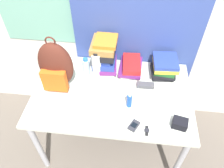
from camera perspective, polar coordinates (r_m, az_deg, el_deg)
The scene contains 14 objects.
wall_back at distance 1.98m, azimuth 1.66°, elevation 18.78°, with size 6.00×0.06×2.50m.
curtain_blue at distance 1.92m, azimuth 6.89°, elevation 17.62°, with size 1.14×0.04×2.50m.
desk at distance 1.93m, azimuth -0.00°, elevation -3.72°, with size 1.34×0.86×0.77m.
backpack at distance 1.84m, azimuth -14.46°, elevation 4.44°, with size 0.29×0.20×0.49m.
book_stack_left at distance 1.97m, azimuth -1.89°, elevation 7.47°, with size 0.23×0.29×0.33m.
book_stack_center at distance 2.03m, azimuth 5.02°, elevation 4.61°, with size 0.21×0.28×0.11m.
book_stack_right at distance 2.02m, azimuth 13.47°, elevation 4.37°, with size 0.23×0.25×0.17m.
water_bottle at distance 1.97m, azimuth -6.75°, elevation 4.40°, with size 0.07×0.07×0.19m.
sports_bottle at distance 1.91m, azimuth -4.05°, elevation 4.81°, with size 0.08×0.08×0.28m.
sunscreen_bottle at distance 1.73m, azimuth 4.58°, elevation -4.28°, with size 0.04×0.04×0.15m.
cell_phone at distance 1.66m, azimuth 5.76°, elevation -10.76°, with size 0.10×0.11×0.02m.
sunglasses_case at distance 1.92m, azimuth 8.73°, elevation -0.34°, with size 0.15×0.06×0.04m.
camera_pouch at distance 1.71m, azimuth 17.31°, elevation -9.79°, with size 0.12×0.11×0.07m.
wristwatch at distance 1.66m, azimuth 9.08°, elevation -11.92°, with size 0.04×0.08×0.01m.
Camera 1 is at (0.14, -0.80, 2.17)m, focal length 35.00 mm.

